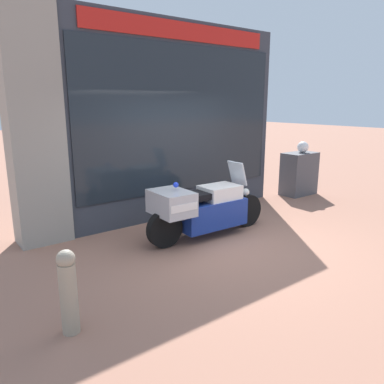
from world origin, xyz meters
TOP-DOWN VIEW (x-y plane):
  - ground_plane at (0.00, 0.00)m, footprint 60.00×60.00m
  - shop_building at (-0.38, 2.00)m, footprint 5.61×0.55m
  - window_display at (0.34, 2.03)m, footprint 4.33×0.30m
  - paramedic_motorcycle at (-0.18, 0.52)m, footprint 2.42×0.76m
  - utility_cabinet at (3.72, 1.45)m, footprint 0.90×0.52m
  - white_helmet at (3.77, 1.43)m, footprint 0.28×0.28m
  - street_bollard at (-2.97, -0.80)m, footprint 0.19×0.19m

SIDE VIEW (x-z plane):
  - ground_plane at x=0.00m, z-range 0.00..0.00m
  - window_display at x=0.34m, z-range -0.48..1.37m
  - street_bollard at x=-2.97m, z-range 0.02..0.91m
  - utility_cabinet at x=3.72m, z-range 0.00..1.06m
  - paramedic_motorcycle at x=-0.18m, z-range -0.10..1.16m
  - white_helmet at x=3.77m, z-range 1.06..1.34m
  - shop_building at x=-0.38m, z-range 0.01..3.81m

